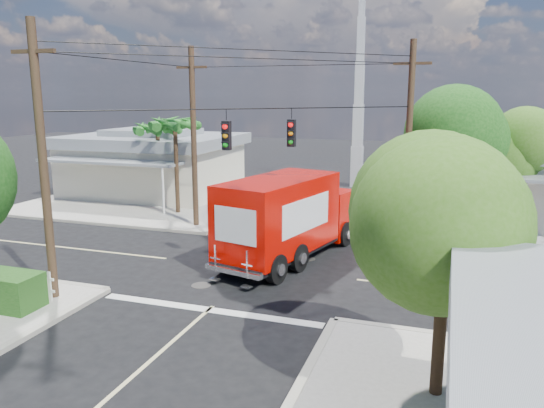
% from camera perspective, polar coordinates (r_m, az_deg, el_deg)
% --- Properties ---
extents(ground, '(120.00, 120.00, 0.00)m').
position_cam_1_polar(ground, '(21.00, -1.76, -6.95)').
color(ground, black).
rests_on(ground, ground).
extents(sidewalk_ne, '(14.12, 14.12, 0.14)m').
position_cam_1_polar(sidewalk_ne, '(30.50, 25.55, -2.03)').
color(sidewalk_ne, '#9E998E').
rests_on(sidewalk_ne, ground).
extents(sidewalk_nw, '(14.12, 14.12, 0.14)m').
position_cam_1_polar(sidewalk_nw, '(35.13, -12.27, 0.55)').
color(sidewalk_nw, '#9E998E').
rests_on(sidewalk_nw, ground).
extents(road_markings, '(32.00, 32.00, 0.01)m').
position_cam_1_polar(road_markings, '(19.70, -3.27, -8.23)').
color(road_markings, beige).
rests_on(road_markings, ground).
extents(building_nw, '(10.80, 10.20, 4.30)m').
position_cam_1_polar(building_nw, '(36.70, -12.66, 4.41)').
color(building_nw, beige).
rests_on(building_nw, sidewalk_nw).
extents(radio_tower, '(0.80, 0.80, 17.00)m').
position_cam_1_polar(radio_tower, '(39.18, 9.30, 10.01)').
color(radio_tower, silver).
rests_on(radio_tower, ground).
extents(tree_ne_front, '(4.21, 4.14, 6.66)m').
position_cam_1_polar(tree_ne_front, '(25.46, 19.28, 6.68)').
color(tree_ne_front, '#422D1C').
rests_on(tree_ne_front, sidewalk_ne).
extents(tree_ne_back, '(3.77, 3.66, 5.82)m').
position_cam_1_polar(tree_ne_back, '(27.85, 24.55, 5.46)').
color(tree_ne_back, '#422D1C').
rests_on(tree_ne_back, sidewalk_ne).
extents(tree_se, '(3.67, 3.54, 5.62)m').
position_cam_1_polar(tree_se, '(11.70, 18.35, -2.15)').
color(tree_se, '#422D1C').
rests_on(tree_se, sidewalk_se).
extents(palm_nw_front, '(3.01, 3.08, 5.59)m').
position_cam_1_polar(palm_nw_front, '(29.92, -10.40, 8.33)').
color(palm_nw_front, '#422D1C').
rests_on(palm_nw_front, sidewalk_nw).
extents(palm_nw_back, '(3.01, 3.08, 5.19)m').
position_cam_1_polar(palm_nw_back, '(32.23, -12.22, 7.83)').
color(palm_nw_back, '#422D1C').
rests_on(palm_nw_back, sidewalk_nw).
extents(utility_poles, '(12.00, 10.68, 9.00)m').
position_cam_1_polar(utility_poles, '(22.06, -4.26, 6.37)').
color(utility_poles, '#473321').
rests_on(utility_poles, ground).
extents(vending_boxes, '(1.90, 0.50, 1.10)m').
position_cam_1_polar(vending_boxes, '(25.56, 17.09, -2.45)').
color(vending_boxes, '#A50B18').
rests_on(vending_boxes, sidewalk_ne).
extents(delivery_truck, '(4.24, 8.39, 3.49)m').
position_cam_1_polar(delivery_truck, '(21.72, 1.76, -1.45)').
color(delivery_truck, black).
rests_on(delivery_truck, ground).
extents(parked_car, '(5.66, 4.12, 1.43)m').
position_cam_1_polar(parked_car, '(22.59, 27.11, -5.02)').
color(parked_car, silver).
rests_on(parked_car, ground).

